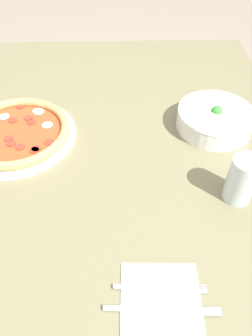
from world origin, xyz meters
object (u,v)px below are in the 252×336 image
object	(u,v)px
fork	(157,288)
glass	(240,180)
pizza	(15,133)
bowl	(214,118)
knife	(155,310)

from	to	relation	value
fork	glass	distance (m)	0.31
pizza	bowl	size ratio (longest dim) A/B	1.53
pizza	knife	bearing A→B (deg)	35.66
fork	knife	world-z (taller)	same
bowl	glass	xyz separation A→B (m)	(0.27, -0.00, 0.03)
pizza	fork	size ratio (longest dim) A/B	1.88
pizza	glass	world-z (taller)	glass
bowl	knife	xyz separation A→B (m)	(0.54, -0.22, -0.03)
fork	knife	size ratio (longest dim) A/B	0.83
fork	knife	xyz separation A→B (m)	(0.04, -0.01, -0.00)
pizza	knife	xyz separation A→B (m)	(0.50, 0.36, -0.01)
knife	glass	xyz separation A→B (m)	(-0.27, 0.22, 0.06)
fork	glass	size ratio (longest dim) A/B	1.50
pizza	glass	size ratio (longest dim) A/B	2.81
pizza	glass	xyz separation A→B (m)	(0.23, 0.58, 0.04)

